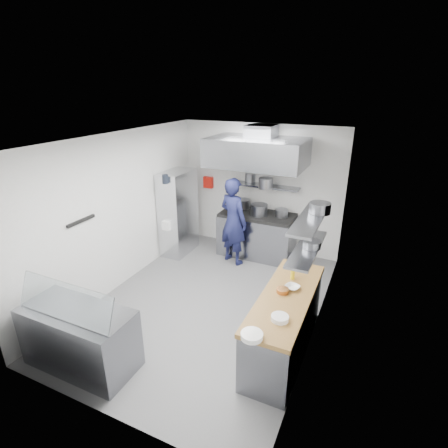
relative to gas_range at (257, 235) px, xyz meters
The scene contains 36 objects.
floor 2.15m from the gas_range, 92.73° to the right, with size 5.00×5.00×0.00m, color #525254.
ceiling 3.15m from the gas_range, 92.73° to the right, with size 5.00×5.00×0.00m, color silver.
wall_back 1.04m from the gas_range, 104.04° to the left, with size 3.60×0.02×2.80m, color white.
wall_front 4.70m from the gas_range, 91.25° to the right, with size 3.60×0.02×2.80m, color white.
wall_left 2.99m from the gas_range, 132.14° to the right, with size 5.00×0.02×2.80m, color white.
wall_right 2.86m from the gas_range, 51.01° to the right, with size 5.00×0.02×2.80m, color white.
gas_range is the anchor object (origin of this frame).
cooktop 0.48m from the gas_range, ahead, with size 1.57×0.78×0.06m, color black.
stock_pot_left 0.78m from the gas_range, 151.40° to the left, with size 0.30×0.30×0.20m, color slate.
stock_pot_mid 0.64m from the gas_range, 49.92° to the right, with size 0.35×0.35×0.24m, color slate.
stock_pot_right 0.78m from the gas_range, ahead, with size 0.28×0.28×0.16m, color slate.
over_range_shelf 1.10m from the gas_range, 90.00° to the left, with size 1.60×0.30×0.04m, color gray.
shelf_pot_a 1.30m from the gas_range, 129.00° to the left, with size 0.25×0.25×0.18m, color slate.
shelf_pot_b 1.21m from the gas_range, ahead, with size 0.29×0.29×0.22m, color slate.
extractor_hood 1.86m from the gas_range, 90.00° to the right, with size 1.90×1.15×0.55m, color gray.
hood_duct 2.23m from the gas_range, 90.00° to the left, with size 0.55×0.55×0.24m, color slate.
red_firebox 1.70m from the gas_range, 165.86° to the left, with size 0.22×0.10×0.26m, color red.
chef 0.78m from the gas_range, 122.34° to the right, with size 0.67×0.44×1.84m, color #151840.
wire_rack 1.79m from the gas_range, 160.63° to the right, with size 0.50×0.90×1.85m, color silver.
rack_bin_a 1.94m from the gas_range, 148.49° to the right, with size 0.17×0.21×0.19m, color white.
rack_bin_b 1.93m from the gas_range, 159.88° to the right, with size 0.13×0.16×0.15m, color yellow.
rack_jar 2.33m from the gas_range, 146.06° to the right, with size 0.12×0.12×0.18m, color black.
knife_strip 3.70m from the gas_range, 122.01° to the right, with size 0.04×0.55×0.05m, color black.
prep_counter_base 3.03m from the gas_range, 62.93° to the right, with size 0.62×2.00×0.84m, color gray.
prep_counter_top 3.06m from the gas_range, 62.93° to the right, with size 0.65×2.04×0.06m, color olive.
plate_stack_a 3.93m from the gas_range, 71.26° to the right, with size 0.25×0.25×0.06m, color white.
plate_stack_b 3.59m from the gas_range, 66.03° to the right, with size 0.21×0.21×0.06m, color white.
copper_pan 3.00m from the gas_range, 63.74° to the right, with size 0.17×0.17×0.06m, color #B86E33.
squeeze_bottle 2.67m from the gas_range, 59.16° to the right, with size 0.06×0.06×0.18m, color yellow.
mixing_bowl 2.92m from the gas_range, 60.73° to the right, with size 0.19×0.19×0.05m, color white.
wall_shelf_lower 3.04m from the gas_range, 57.31° to the right, with size 0.30×1.30×0.04m, color gray.
wall_shelf_upper 3.21m from the gas_range, 57.31° to the right, with size 0.30×1.30×0.04m, color gray.
shelf_pot_c 3.09m from the gas_range, 56.33° to the right, with size 0.23×0.23×0.10m, color slate.
shelf_pot_d 3.12m from the gas_range, 53.34° to the right, with size 0.28×0.28×0.14m, color slate.
display_case 4.22m from the gas_range, 103.65° to the right, with size 1.50×0.70×0.85m, color gray.
display_glass 4.38m from the gas_range, 103.27° to the right, with size 1.47×0.02×0.45m, color silver.
Camera 1 is at (2.39, -4.58, 3.53)m, focal length 28.00 mm.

